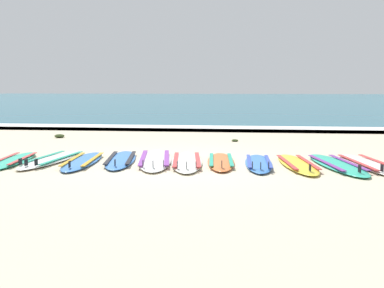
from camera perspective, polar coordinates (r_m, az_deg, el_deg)
ground_plane at (r=7.79m, az=-1.39°, el=-2.65°), size 80.00×80.00×0.00m
sea at (r=43.10m, az=4.80°, el=5.90°), size 80.00×60.00×0.10m
wave_foam_strip at (r=13.67m, az=1.88°, el=2.07°), size 80.00×1.00×0.11m
surfboard_0 at (r=8.60m, az=-22.67°, el=-2.02°), size 0.73×1.98×0.18m
surfboard_1 at (r=8.46m, az=-18.09°, el=-1.95°), size 0.76×2.22×0.18m
surfboard_2 at (r=8.11m, az=-14.34°, el=-2.21°), size 0.70×2.11×0.18m
surfboard_3 at (r=8.14m, az=-9.47°, el=-2.05°), size 0.84×2.15×0.18m
surfboard_4 at (r=8.06m, az=-4.97°, el=-2.06°), size 1.00×2.52×0.18m
surfboard_5 at (r=7.83m, az=-0.71°, el=-2.32°), size 0.82×2.29×0.18m
surfboard_6 at (r=7.84m, az=3.87°, el=-2.32°), size 0.60×1.96×0.18m
surfboard_7 at (r=7.74m, az=8.87°, el=-2.53°), size 0.48×1.90×0.18m
surfboard_8 at (r=7.80m, az=13.83°, el=-2.59°), size 0.75×2.12×0.18m
surfboard_9 at (r=7.95m, az=18.71°, el=-2.59°), size 0.95×2.31×0.18m
surfboard_10 at (r=8.17m, az=22.41°, el=-2.49°), size 0.89×2.31×0.18m
seaweed_clump_near_shoreline at (r=12.26m, az=-17.25°, el=1.04°), size 0.28×0.22×0.10m
seaweed_clump_mid_sand at (r=10.94m, az=5.74°, el=0.48°), size 0.17×0.14×0.06m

